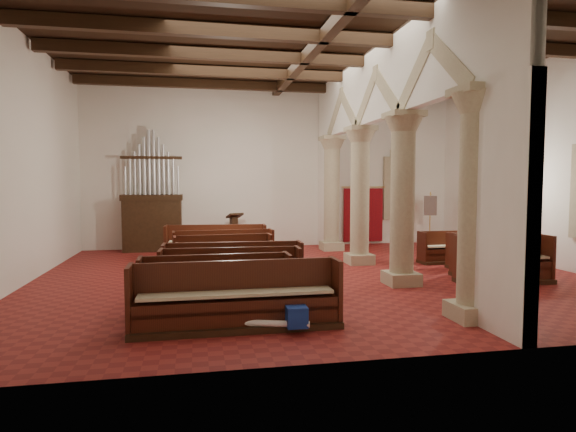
{
  "coord_description": "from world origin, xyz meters",
  "views": [
    {
      "loc": [
        -2.98,
        -12.1,
        2.43
      ],
      "look_at": [
        -0.56,
        0.5,
        1.53
      ],
      "focal_mm": 30.0,
      "sensor_mm": 36.0,
      "label": 1
    }
  ],
  "objects_px": {
    "lectern": "(234,234)",
    "nave_pew_0": "(237,307)",
    "processional_banner": "(430,227)",
    "aisle_pew_0": "(504,267)",
    "pipe_organ": "(153,212)"
  },
  "relations": [
    {
      "from": "lectern",
      "to": "aisle_pew_0",
      "type": "distance_m",
      "value": 9.39
    },
    {
      "from": "processional_banner",
      "to": "aisle_pew_0",
      "type": "bearing_deg",
      "value": -80.78
    },
    {
      "from": "nave_pew_0",
      "to": "aisle_pew_0",
      "type": "height_order",
      "value": "aisle_pew_0"
    },
    {
      "from": "nave_pew_0",
      "to": "lectern",
      "type": "bearing_deg",
      "value": 85.43
    },
    {
      "from": "lectern",
      "to": "processional_banner",
      "type": "height_order",
      "value": "processional_banner"
    },
    {
      "from": "processional_banner",
      "to": "nave_pew_0",
      "type": "relative_size",
      "value": 0.6
    },
    {
      "from": "pipe_organ",
      "to": "lectern",
      "type": "bearing_deg",
      "value": -0.24
    },
    {
      "from": "lectern",
      "to": "nave_pew_0",
      "type": "distance_m",
      "value": 9.75
    },
    {
      "from": "processional_banner",
      "to": "aisle_pew_0",
      "type": "xyz_separation_m",
      "value": [
        -1.4,
        -6.47,
        -0.37
      ]
    },
    {
      "from": "pipe_organ",
      "to": "nave_pew_0",
      "type": "xyz_separation_m",
      "value": [
        2.17,
        -9.74,
        -1.0
      ]
    },
    {
      "from": "aisle_pew_0",
      "to": "lectern",
      "type": "bearing_deg",
      "value": 131.19
    },
    {
      "from": "pipe_organ",
      "to": "lectern",
      "type": "xyz_separation_m",
      "value": [
        2.87,
        -0.01,
        -0.82
      ]
    },
    {
      "from": "pipe_organ",
      "to": "processional_banner",
      "type": "distance_m",
      "value": 10.27
    },
    {
      "from": "nave_pew_0",
      "to": "processional_banner",
      "type": "bearing_deg",
      "value": 47.53
    },
    {
      "from": "processional_banner",
      "to": "aisle_pew_0",
      "type": "distance_m",
      "value": 6.63
    }
  ]
}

